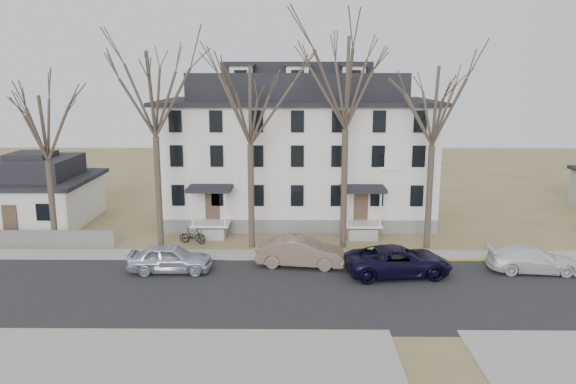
{
  "coord_description": "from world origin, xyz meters",
  "views": [
    {
      "loc": [
        -2.25,
        -25.6,
        11.23
      ],
      "look_at": [
        -2.61,
        9.0,
        3.89
      ],
      "focal_mm": 35.0,
      "sensor_mm": 36.0,
      "label": 1
    }
  ],
  "objects_px": {
    "tree_mid_left": "(250,100)",
    "bicycle_left": "(194,237)",
    "car_silver": "(170,259)",
    "car_navy": "(398,262)",
    "car_tan": "(301,252)",
    "bicycle_right": "(192,236)",
    "boarding_house": "(297,150)",
    "tree_mid_right": "(434,100)",
    "small_house": "(35,193)",
    "tree_bungalow": "(45,123)",
    "car_white": "(532,260)",
    "tree_center": "(346,76)",
    "tree_far_left": "(153,88)"
  },
  "relations": [
    {
      "from": "car_silver",
      "to": "tree_mid_right",
      "type": "bearing_deg",
      "value": -74.08
    },
    {
      "from": "tree_mid_left",
      "to": "bicycle_left",
      "type": "bearing_deg",
      "value": 170.95
    },
    {
      "from": "car_silver",
      "to": "car_tan",
      "type": "distance_m",
      "value": 7.57
    },
    {
      "from": "tree_bungalow",
      "to": "car_white",
      "type": "distance_m",
      "value": 30.74
    },
    {
      "from": "tree_bungalow",
      "to": "bicycle_right",
      "type": "bearing_deg",
      "value": 4.97
    },
    {
      "from": "tree_mid_right",
      "to": "car_tan",
      "type": "height_order",
      "value": "tree_mid_right"
    },
    {
      "from": "car_silver",
      "to": "bicycle_right",
      "type": "xyz_separation_m",
      "value": [
        0.24,
        5.61,
        -0.3
      ]
    },
    {
      "from": "boarding_house",
      "to": "tree_mid_right",
      "type": "height_order",
      "value": "tree_mid_right"
    },
    {
      "from": "car_navy",
      "to": "bicycle_right",
      "type": "relative_size",
      "value": 3.5
    },
    {
      "from": "tree_bungalow",
      "to": "car_navy",
      "type": "relative_size",
      "value": 1.81
    },
    {
      "from": "boarding_house",
      "to": "car_navy",
      "type": "relative_size",
      "value": 3.49
    },
    {
      "from": "car_silver",
      "to": "car_navy",
      "type": "relative_size",
      "value": 0.8
    },
    {
      "from": "tree_far_left",
      "to": "tree_mid_left",
      "type": "height_order",
      "value": "tree_far_left"
    },
    {
      "from": "bicycle_right",
      "to": "tree_mid_left",
      "type": "bearing_deg",
      "value": -100.14
    },
    {
      "from": "tree_center",
      "to": "bicycle_left",
      "type": "relative_size",
      "value": 8.21
    },
    {
      "from": "car_navy",
      "to": "car_white",
      "type": "distance_m",
      "value": 7.83
    },
    {
      "from": "tree_bungalow",
      "to": "car_white",
      "type": "xyz_separation_m",
      "value": [
        29.48,
        -4.6,
        -7.39
      ]
    },
    {
      "from": "small_house",
      "to": "bicycle_right",
      "type": "relative_size",
      "value": 5.1
    },
    {
      "from": "small_house",
      "to": "bicycle_left",
      "type": "bearing_deg",
      "value": -23.11
    },
    {
      "from": "tree_far_left",
      "to": "small_house",
      "type": "bearing_deg",
      "value": 150.61
    },
    {
      "from": "tree_center",
      "to": "tree_mid_right",
      "type": "relative_size",
      "value": 1.15
    },
    {
      "from": "small_house",
      "to": "car_silver",
      "type": "distance_m",
      "value": 16.87
    },
    {
      "from": "small_house",
      "to": "car_tan",
      "type": "relative_size",
      "value": 1.67
    },
    {
      "from": "tree_far_left",
      "to": "car_tan",
      "type": "distance_m",
      "value": 13.71
    },
    {
      "from": "car_silver",
      "to": "tree_far_left",
      "type": "bearing_deg",
      "value": 18.11
    },
    {
      "from": "car_white",
      "to": "tree_mid_right",
      "type": "bearing_deg",
      "value": 51.15
    },
    {
      "from": "tree_center",
      "to": "car_silver",
      "type": "height_order",
      "value": "tree_center"
    },
    {
      "from": "boarding_house",
      "to": "small_house",
      "type": "xyz_separation_m",
      "value": [
        -20.0,
        -1.96,
        -3.13
      ]
    },
    {
      "from": "car_silver",
      "to": "car_tan",
      "type": "height_order",
      "value": "car_tan"
    },
    {
      "from": "tree_mid_right",
      "to": "car_tan",
      "type": "distance_m",
      "value": 12.64
    },
    {
      "from": "small_house",
      "to": "car_white",
      "type": "xyz_separation_m",
      "value": [
        33.48,
        -10.8,
        -1.52
      ]
    },
    {
      "from": "car_tan",
      "to": "car_navy",
      "type": "height_order",
      "value": "car_tan"
    },
    {
      "from": "tree_mid_right",
      "to": "bicycle_left",
      "type": "bearing_deg",
      "value": 177.67
    },
    {
      "from": "car_navy",
      "to": "bicycle_left",
      "type": "distance_m",
      "value": 13.93
    },
    {
      "from": "tree_mid_right",
      "to": "car_white",
      "type": "height_order",
      "value": "tree_mid_right"
    },
    {
      "from": "bicycle_left",
      "to": "bicycle_right",
      "type": "height_order",
      "value": "bicycle_right"
    },
    {
      "from": "small_house",
      "to": "bicycle_left",
      "type": "distance_m",
      "value": 14.29
    },
    {
      "from": "car_silver",
      "to": "bicycle_left",
      "type": "bearing_deg",
      "value": -4.88
    },
    {
      "from": "tree_far_left",
      "to": "tree_mid_right",
      "type": "distance_m",
      "value": 17.52
    },
    {
      "from": "tree_mid_left",
      "to": "car_white",
      "type": "xyz_separation_m",
      "value": [
        16.48,
        -4.6,
        -8.87
      ]
    },
    {
      "from": "tree_center",
      "to": "car_tan",
      "type": "relative_size",
      "value": 2.82
    },
    {
      "from": "car_tan",
      "to": "car_silver",
      "type": "bearing_deg",
      "value": 105.81
    },
    {
      "from": "small_house",
      "to": "tree_mid_right",
      "type": "xyz_separation_m",
      "value": [
        28.5,
        -6.2,
        7.35
      ]
    },
    {
      "from": "tree_far_left",
      "to": "tree_center",
      "type": "height_order",
      "value": "tree_center"
    },
    {
      "from": "car_silver",
      "to": "bicycle_right",
      "type": "distance_m",
      "value": 5.62
    },
    {
      "from": "tree_center",
      "to": "car_tan",
      "type": "height_order",
      "value": "tree_center"
    },
    {
      "from": "tree_mid_left",
      "to": "bicycle_right",
      "type": "relative_size",
      "value": 7.47
    },
    {
      "from": "bicycle_left",
      "to": "tree_mid_right",
      "type": "bearing_deg",
      "value": -73.51
    },
    {
      "from": "car_silver",
      "to": "car_tan",
      "type": "bearing_deg",
      "value": -82.75
    },
    {
      "from": "small_house",
      "to": "tree_mid_left",
      "type": "height_order",
      "value": "tree_mid_left"
    }
  ]
}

